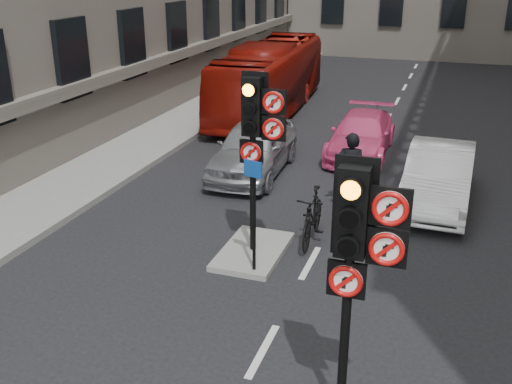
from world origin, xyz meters
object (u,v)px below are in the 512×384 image
Objects in this scene: signal_near at (358,242)px; car_silver at (254,147)px; info_sign at (254,201)px; signal_far at (257,126)px; motorcyclist at (350,171)px; motorcycle at (313,216)px; car_white at (439,176)px; bus_red at (270,78)px; car_pink at (361,135)px.

car_silver is (-4.28, 8.67, -1.84)m from signal_near.
signal_far is at bearing 122.61° from info_sign.
info_sign is (-1.08, -3.85, 0.59)m from motorcyclist.
motorcycle is 2.17m from info_sign.
car_white is at bearing -10.10° from car_silver.
motorcyclist is 0.86× the size of info_sign.
bus_red is 12.88m from info_sign.
car_pink is at bearing 103.26° from info_sign.
motorcyclist is at bearing -84.87° from car_pink.
car_pink is at bearing 98.72° from signal_near.
car_silver reaches higher than car_white.
signal_near reaches higher than car_pink.
car_white is (0.69, 8.02, -1.87)m from signal_near.
signal_far reaches higher than motorcycle.
car_silver is at bearing 126.88° from info_sign.
car_white is 4.09m from car_pink.
signal_far is 12.12m from bus_red.
car_white is at bearing -54.34° from car_pink.
car_pink is 1.94× the size of info_sign.
signal_near is 7.34m from motorcyclist.
signal_near is 4.12m from info_sign.
car_silver is 1.99× the size of info_sign.
motorcycle is (0.03, -6.31, -0.06)m from car_pink.
bus_red is at bearing 134.42° from car_pink.
car_white is 2.23m from motorcyclist.
motorcyclist is at bearing 92.11° from info_sign.
bus_red is 5.12× the size of motorcycle.
signal_near is 1.92× the size of motorcycle.
bus_red reaches higher than car_silver.
motorcyclist is (4.68, -8.52, -0.39)m from bus_red.
signal_near is at bearing 93.21° from motorcyclist.
car_pink is (-1.73, 11.31, -1.97)m from signal_near.
signal_far reaches higher than car_silver.
signal_far reaches higher than car_white.
info_sign reaches higher than car_pink.
motorcyclist is (1.30, 3.04, -1.76)m from signal_far.
car_silver is 3.67m from car_pink.
signal_near reaches higher than motorcycle.
signal_far is 1.44m from info_sign.
motorcycle is (-1.70, 5.01, -2.02)m from signal_near.
motorcycle is 0.85× the size of info_sign.
car_white is 3.85m from motorcycle.
car_silver is 7.12m from bus_red.
car_pink is 6.31m from motorcycle.
info_sign is at bearing -76.79° from bus_red.
car_silver is at bearing -134.56° from car_pink.
car_silver is 2.32× the size of motorcyclist.
motorcyclist reaches higher than motorcycle.
signal_near is at bearing -35.35° from info_sign.
signal_near is 11.61m from car_pink.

